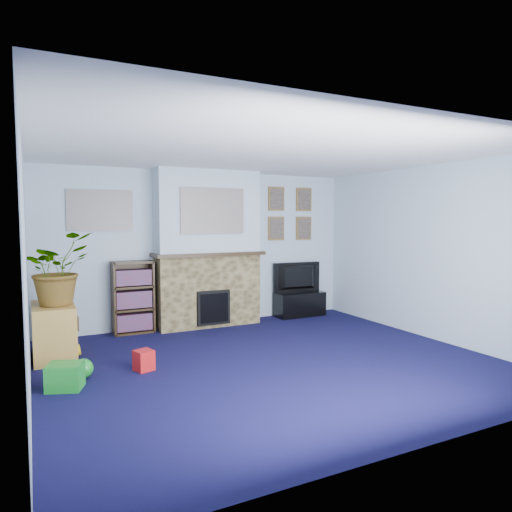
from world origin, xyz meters
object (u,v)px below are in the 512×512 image
television (299,278)px  tv_stand (299,303)px  sideboard (54,329)px  bookshelf (133,299)px

television → tv_stand: bearing=93.8°
tv_stand → television: 0.44m
television → sideboard: (-3.89, -0.74, -0.31)m
tv_stand → television: size_ratio=0.98×
television → sideboard: 3.97m
sideboard → tv_stand: bearing=10.4°
television → bookshelf: size_ratio=0.84×
tv_stand → sideboard: (-3.89, -0.72, 0.12)m
bookshelf → sideboard: bookshelf is taller
tv_stand → sideboard: size_ratio=1.04×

